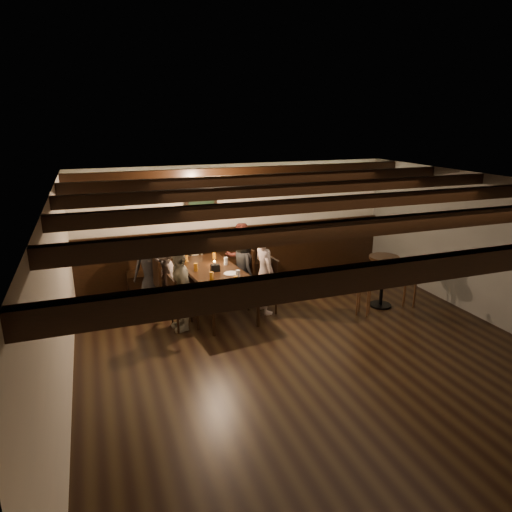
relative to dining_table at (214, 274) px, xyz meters
name	(u,v)px	position (x,y,z in m)	size (l,w,h in m)	color
room	(246,246)	(0.63, 0.16, 0.40)	(7.00, 7.00, 7.00)	black
dining_table	(214,274)	(0.00, 0.00, 0.00)	(1.10, 2.05, 0.74)	black
chair_left_near	(168,293)	(-0.76, 0.37, -0.39)	(0.47, 0.47, 0.93)	black
chair_left_far	(184,312)	(-0.67, -0.53, -0.41)	(0.45, 0.45, 0.88)	black
chair_right_near	(242,281)	(0.67, 0.53, -0.40)	(0.46, 0.46, 0.90)	black
chair_right_far	(263,296)	(0.77, -0.37, -0.38)	(0.49, 0.49, 0.97)	black
person_bench_left	(150,269)	(-0.99, 0.80, -0.06)	(0.61, 0.40, 1.24)	#2B2A2D
person_bench_centre	(195,262)	(-0.11, 1.04, -0.09)	(0.43, 0.28, 1.18)	gray
person_bench_right	(240,255)	(0.80, 0.99, -0.03)	(0.63, 0.49, 1.30)	maroon
person_left_near	(165,275)	(-0.79, 0.37, -0.05)	(0.80, 0.46, 1.25)	gray
person_left_far	(180,290)	(-0.70, -0.53, -0.02)	(0.77, 0.32, 1.31)	gray
person_right_near	(243,265)	(0.70, 0.53, -0.09)	(0.58, 0.38, 1.18)	black
person_right_far	(265,273)	(0.79, -0.37, 0.03)	(0.52, 0.34, 1.42)	#B39E97
pint_a	(186,258)	(-0.35, 0.67, 0.13)	(0.07, 0.07, 0.14)	#BF7219
pint_b	(214,255)	(0.18, 0.67, 0.13)	(0.07, 0.07, 0.14)	#BF7219
pint_c	(196,267)	(-0.31, 0.07, 0.13)	(0.07, 0.07, 0.14)	#BF7219
pint_d	(226,261)	(0.28, 0.23, 0.13)	(0.07, 0.07, 0.14)	silver
pint_e	(212,276)	(-0.17, -0.47, 0.13)	(0.07, 0.07, 0.14)	#BF7219
pint_f	(238,274)	(0.26, -0.52, 0.13)	(0.07, 0.07, 0.14)	silver
pint_g	(236,280)	(0.14, -0.79, 0.13)	(0.07, 0.07, 0.14)	#BF7219
plate_near	(222,284)	(-0.07, -0.71, 0.07)	(0.24, 0.24, 0.01)	white
plate_far	(231,274)	(0.21, -0.28, 0.07)	(0.24, 0.24, 0.01)	white
condiment_caddy	(215,268)	(0.01, -0.05, 0.12)	(0.15, 0.10, 0.12)	black
candle	(214,263)	(0.09, 0.31, 0.09)	(0.05, 0.05, 0.05)	beige
high_top_table	(383,274)	(2.85, -0.86, -0.06)	(0.53, 0.53, 0.94)	black
bar_stool_left	(364,295)	(2.35, -1.06, -0.32)	(0.30, 0.31, 0.95)	#392512
bar_stool_right	(410,287)	(3.35, -1.01, -0.32)	(0.30, 0.31, 0.95)	#392512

